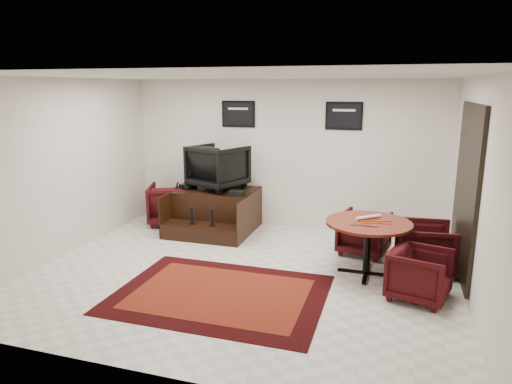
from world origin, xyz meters
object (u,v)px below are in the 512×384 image
shine_chair (218,165)px  meeting_table (368,228)px  table_chair_back (364,231)px  table_chair_window (425,245)px  table_chair_corner (420,272)px  shine_podium (216,211)px  armchair_side (172,202)px

shine_chair → meeting_table: 3.30m
meeting_table → table_chair_back: (-0.10, 0.86, -0.32)m
shine_chair → table_chair_back: size_ratio=1.23×
table_chair_window → table_chair_corner: (-0.11, -1.00, -0.04)m
shine_chair → table_chair_window: 3.95m
shine_podium → table_chair_window: table_chair_window is taller
meeting_table → shine_podium: bearing=154.8°
armchair_side → table_chair_corner: (4.57, -2.07, -0.07)m
shine_podium → table_chair_corner: size_ratio=2.10×
armchair_side → shine_chair: bearing=162.9°
table_chair_window → armchair_side: bearing=72.2°
shine_chair → table_chair_window: shine_chair is taller
meeting_table → table_chair_back: bearing=96.7°
shine_chair → table_chair_back: shine_chair is taller
meeting_table → table_chair_corner: bearing=-41.4°
shine_chair → table_chair_window: bearing=-175.5°
armchair_side → table_chair_back: (3.77, -0.60, -0.06)m
shine_chair → table_chair_corner: shine_chair is taller
armchair_side → table_chair_back: 3.82m
table_chair_back → table_chair_corner: 1.68m
shine_chair → table_chair_back: 2.99m
shine_podium → table_chair_corner: bearing=-28.8°
shine_chair → table_chair_window: (3.70, -1.12, -0.82)m
table_chair_corner → shine_podium: bearing=76.5°
meeting_table → shine_chair: bearing=152.4°
table_chair_back → shine_podium: bearing=1.9°
shine_podium → shine_chair: 0.89m
shine_chair → table_chair_corner: (3.59, -2.13, -0.86)m
shine_chair → armchair_side: (-0.98, -0.05, -0.79)m
meeting_table → table_chair_corner: size_ratio=1.67×
table_chair_back → table_chair_corner: table_chair_back is taller
table_chair_back → meeting_table: bearing=108.7°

